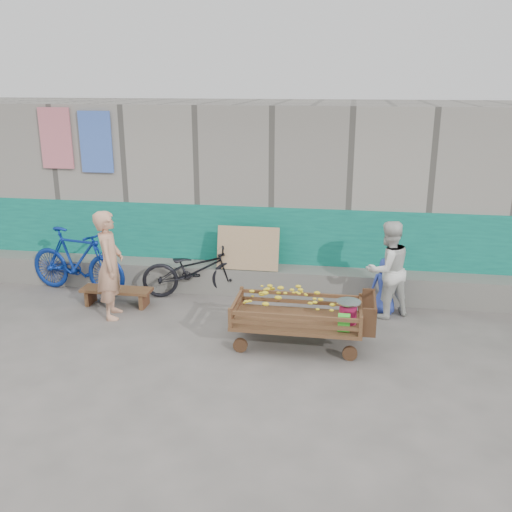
% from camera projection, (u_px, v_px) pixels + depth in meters
% --- Properties ---
extents(ground, '(80.00, 80.00, 0.00)m').
position_uv_depth(ground, '(195.00, 355.00, 7.32)').
color(ground, '#54504C').
rests_on(ground, ground).
extents(building_wall, '(12.00, 3.50, 3.00)m').
position_uv_depth(building_wall, '(249.00, 186.00, 10.70)').
color(building_wall, gray).
rests_on(building_wall, ground).
extents(banana_cart, '(1.85, 0.84, 0.79)m').
position_uv_depth(banana_cart, '(295.00, 308.00, 7.44)').
color(banana_cart, '#542B1D').
rests_on(banana_cart, ground).
extents(bench, '(1.10, 0.33, 0.28)m').
position_uv_depth(bench, '(117.00, 293.00, 8.88)').
color(bench, '#542B1D').
rests_on(bench, ground).
extents(vendor_man, '(0.52, 0.67, 1.61)m').
position_uv_depth(vendor_man, '(110.00, 265.00, 8.29)').
color(vendor_man, tan).
rests_on(vendor_man, ground).
extents(woman, '(0.89, 0.85, 1.46)m').
position_uv_depth(woman, '(388.00, 269.00, 8.34)').
color(woman, silver).
rests_on(woman, ground).
extents(child, '(0.45, 0.31, 0.87)m').
position_uv_depth(child, '(385.00, 286.00, 8.52)').
color(child, '#3045AE').
rests_on(child, ground).
extents(bicycle_dark, '(1.79, 1.02, 0.89)m').
position_uv_depth(bicycle_dark, '(195.00, 270.00, 9.20)').
color(bicycle_dark, black).
rests_on(bicycle_dark, ground).
extents(bicycle_blue, '(1.88, 0.87, 1.09)m').
position_uv_depth(bicycle_blue, '(77.00, 261.00, 9.35)').
color(bicycle_blue, navy).
rests_on(bicycle_blue, ground).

